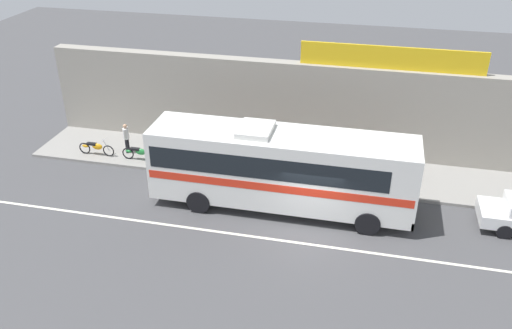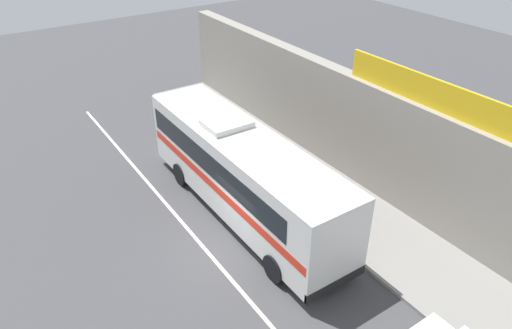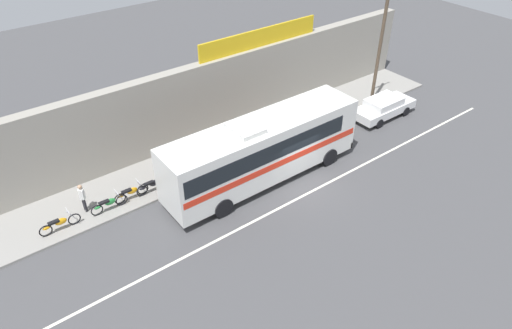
% 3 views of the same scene
% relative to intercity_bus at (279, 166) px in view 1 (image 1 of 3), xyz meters
% --- Properties ---
extents(ground_plane, '(70.00, 70.00, 0.00)m').
position_rel_intercity_bus_xyz_m(ground_plane, '(1.57, -1.65, -2.07)').
color(ground_plane, '#444447').
extents(sidewalk_slab, '(30.00, 3.60, 0.14)m').
position_rel_intercity_bus_xyz_m(sidewalk_slab, '(1.57, 3.55, -2.00)').
color(sidewalk_slab, gray).
rests_on(sidewalk_slab, ground_plane).
extents(storefront_facade, '(30.00, 0.70, 4.80)m').
position_rel_intercity_bus_xyz_m(storefront_facade, '(1.57, 5.70, 0.33)').
color(storefront_facade, gray).
rests_on(storefront_facade, ground_plane).
extents(storefront_billboard, '(8.67, 0.12, 1.10)m').
position_rel_intercity_bus_xyz_m(storefront_billboard, '(4.25, 5.70, 3.28)').
color(storefront_billboard, gold).
rests_on(storefront_billboard, storefront_facade).
extents(road_center_stripe, '(30.00, 0.14, 0.01)m').
position_rel_intercity_bus_xyz_m(road_center_stripe, '(1.57, -2.45, -2.06)').
color(road_center_stripe, silver).
rests_on(road_center_stripe, ground_plane).
extents(intercity_bus, '(11.31, 2.67, 3.78)m').
position_rel_intercity_bus_xyz_m(intercity_bus, '(0.00, 0.00, 0.00)').
color(intercity_bus, silver).
rests_on(intercity_bus, ground_plane).
extents(motorcycle_orange, '(1.91, 0.56, 0.94)m').
position_rel_intercity_bus_xyz_m(motorcycle_orange, '(-7.69, 2.44, -1.50)').
color(motorcycle_orange, black).
rests_on(motorcycle_orange, sidewalk_slab).
extents(motorcycle_blue, '(1.94, 0.56, 0.94)m').
position_rel_intercity_bus_xyz_m(motorcycle_blue, '(-5.24, 2.48, -1.50)').
color(motorcycle_blue, black).
rests_on(motorcycle_blue, sidewalk_slab).
extents(motorcycle_black, '(1.88, 0.56, 0.94)m').
position_rel_intercity_bus_xyz_m(motorcycle_black, '(-6.43, 2.58, -1.50)').
color(motorcycle_black, black).
rests_on(motorcycle_black, sidewalk_slab).
extents(motorcycle_purple, '(1.96, 0.56, 0.94)m').
position_rel_intercity_bus_xyz_m(motorcycle_purple, '(-10.11, 2.48, -1.50)').
color(motorcycle_purple, black).
rests_on(motorcycle_purple, sidewalk_slab).
extents(pedestrian_by_curb, '(0.30, 0.48, 1.61)m').
position_rel_intercity_bus_xyz_m(pedestrian_by_curb, '(-8.64, 3.13, -1.00)').
color(pedestrian_by_curb, black).
rests_on(pedestrian_by_curb, sidewalk_slab).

